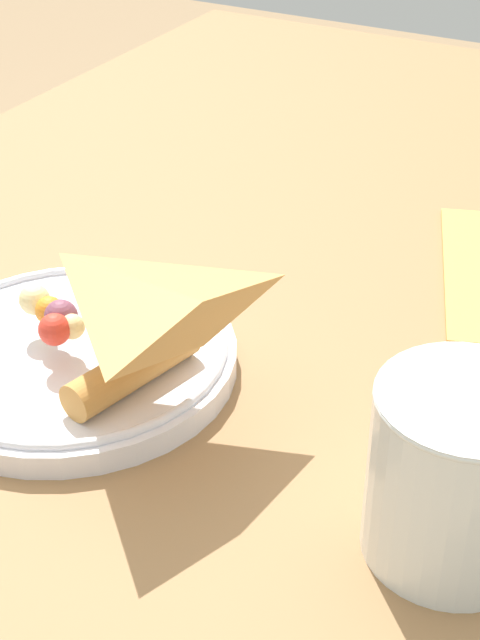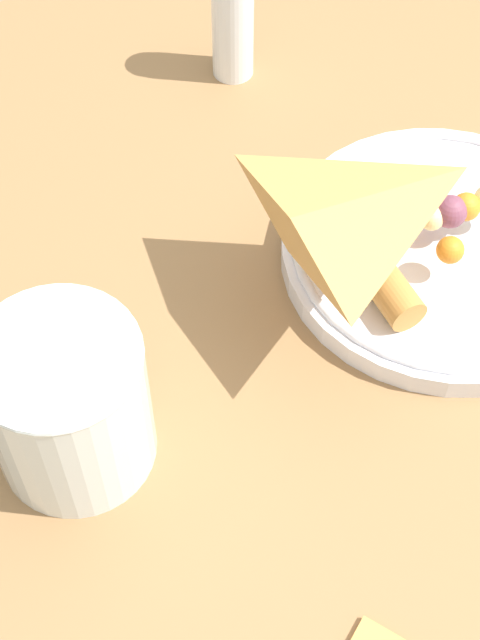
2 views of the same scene
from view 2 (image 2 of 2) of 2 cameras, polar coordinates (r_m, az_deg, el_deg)
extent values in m
cube|color=#382D23|center=(1.25, 5.80, 9.23)|extent=(0.06, 0.06, 0.70)
cylinder|color=white|center=(0.65, 11.80, 3.92)|extent=(0.21, 0.21, 0.02)
torus|color=white|center=(0.65, 11.94, 4.46)|extent=(0.20, 0.20, 0.01)
pyramid|color=tan|center=(0.64, 12.12, 4.97)|extent=(0.12, 0.14, 0.02)
cylinder|color=#C68942|center=(0.61, 7.57, 3.30)|extent=(0.10, 0.04, 0.02)
sphere|color=red|center=(0.63, 10.91, 6.68)|extent=(0.02, 0.02, 0.02)
sphere|color=orange|center=(0.64, 13.02, 6.44)|extent=(0.02, 0.02, 0.02)
sphere|color=#7A4256|center=(0.63, 12.14, 6.18)|extent=(0.02, 0.02, 0.02)
sphere|color=orange|center=(0.61, 12.33, 4.14)|extent=(0.02, 0.02, 0.02)
sphere|color=#EFDB93|center=(0.63, 11.09, 5.85)|extent=(0.02, 0.02, 0.02)
cylinder|color=white|center=(0.53, -10.00, -4.84)|extent=(0.09, 0.09, 0.10)
cylinder|color=#B27F42|center=(0.55, -9.72, -5.85)|extent=(0.08, 0.08, 0.06)
torus|color=white|center=(0.50, -10.76, -2.12)|extent=(0.09, 0.09, 0.00)
cylinder|color=white|center=(0.75, -0.43, 16.65)|extent=(0.03, 0.03, 0.08)
camera|label=1|loc=(0.65, -43.93, 31.18)|focal=55.00mm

